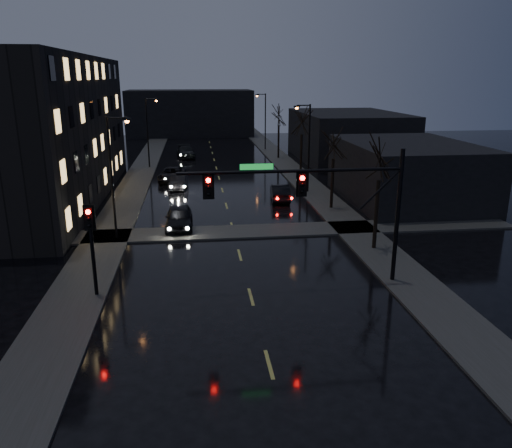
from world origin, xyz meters
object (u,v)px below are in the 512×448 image
object	(u,v)px
oncoming_car_b	(178,182)
oncoming_car_d	(186,152)
oncoming_car_a	(179,218)
lead_car	(280,192)
oncoming_car_c	(172,174)

from	to	relation	value
oncoming_car_b	oncoming_car_d	xyz separation A→B (m)	(0.48, 19.17, 0.09)
oncoming_car_a	lead_car	size ratio (longest dim) A/B	1.07
lead_car	oncoming_car_d	bearing A→B (deg)	-66.08
oncoming_car_c	oncoming_car_b	bearing A→B (deg)	-71.30
oncoming_car_a	lead_car	world-z (taller)	oncoming_car_a
oncoming_car_a	oncoming_car_b	world-z (taller)	oncoming_car_a
oncoming_car_a	oncoming_car_d	distance (m)	32.39
oncoming_car_c	oncoming_car_d	world-z (taller)	oncoming_car_d
oncoming_car_c	lead_car	world-z (taller)	lead_car
oncoming_car_b	lead_car	distance (m)	10.66
oncoming_car_a	oncoming_car_b	bearing A→B (deg)	91.88
oncoming_car_c	lead_car	bearing A→B (deg)	-37.20
oncoming_car_c	oncoming_car_a	bearing A→B (deg)	-78.56
oncoming_car_d	lead_car	distance (m)	26.45
oncoming_car_b	oncoming_car_c	xyz separation A→B (m)	(-0.70, 3.63, 0.04)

